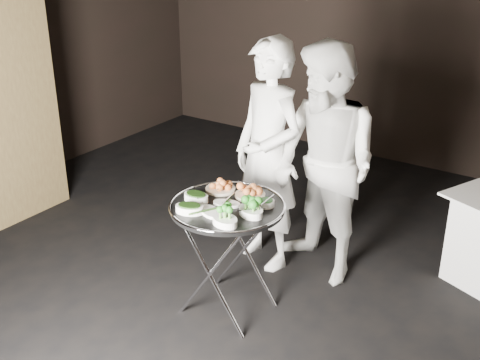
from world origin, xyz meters
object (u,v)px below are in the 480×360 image
Objects in this scene: waiter_left at (268,156)px; waiter_right at (325,166)px; tray_stand at (228,254)px; serving_tray at (227,206)px.

waiter_right reaches higher than waiter_left.
tray_stand is 0.36m from serving_tray.
waiter_right is (0.31, 0.80, 0.09)m from serving_tray.
tray_stand is 0.45× the size of waiter_right.
waiter_left reaches higher than tray_stand.
tray_stand is 1.04× the size of serving_tray.
waiter_right is (0.31, 0.80, 0.45)m from tray_stand.
waiter_left is 1.00× the size of waiter_right.
waiter_right is (0.45, 0.06, 0.00)m from waiter_left.
serving_tray is 0.43× the size of waiter_left.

